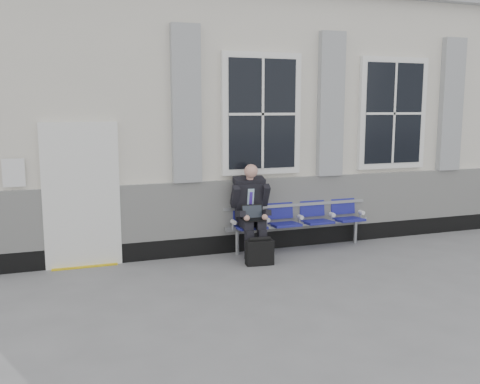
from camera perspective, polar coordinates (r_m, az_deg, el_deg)
name	(u,v)px	position (r m, az deg, el deg)	size (l,w,h in m)	color
ground	(423,260)	(8.87, 18.95, -6.89)	(70.00, 70.00, 0.00)	slate
station_building	(320,114)	(11.45, 8.52, 8.24)	(14.40, 4.40, 4.49)	beige
bench	(298,216)	(9.04, 6.25, -2.56)	(2.60, 0.47, 0.91)	#9EA0A3
businessman	(251,207)	(8.51, 1.15, -1.59)	(0.62, 0.84, 1.47)	black
briefcase	(260,252)	(8.12, 2.10, -6.41)	(0.43, 0.22, 0.43)	black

